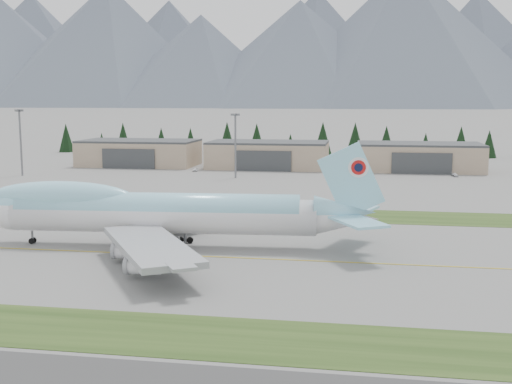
% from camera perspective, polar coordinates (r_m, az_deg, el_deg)
% --- Properties ---
extents(ground, '(7000.00, 7000.00, 0.00)m').
position_cam_1_polar(ground, '(114.59, -2.59, -5.83)').
color(ground, slate).
rests_on(ground, ground).
extents(grass_strip_near, '(400.00, 14.00, 0.08)m').
position_cam_1_polar(grass_strip_near, '(79.50, -8.48, -12.38)').
color(grass_strip_near, '#253F16').
rests_on(grass_strip_near, ground).
extents(grass_strip_far, '(400.00, 18.00, 0.08)m').
position_cam_1_polar(grass_strip_far, '(157.90, 0.84, -1.91)').
color(grass_strip_far, '#253F16').
rests_on(grass_strip_far, ground).
extents(taxiway_line_main, '(400.00, 0.40, 0.02)m').
position_cam_1_polar(taxiway_line_main, '(114.59, -2.59, -5.83)').
color(taxiway_line_main, gold).
rests_on(taxiway_line_main, ground).
extents(boeing_747_freighter, '(76.85, 66.26, 20.26)m').
position_cam_1_polar(boeing_747_freighter, '(123.01, -8.65, -1.76)').
color(boeing_747_freighter, white).
rests_on(boeing_747_freighter, ground).
extents(hangar_left, '(48.00, 26.60, 10.80)m').
position_cam_1_polar(hangar_left, '(275.83, -10.31, 3.46)').
color(hangar_left, tan).
rests_on(hangar_left, ground).
extents(hangar_center, '(48.00, 26.60, 10.80)m').
position_cam_1_polar(hangar_center, '(262.34, 1.08, 3.35)').
color(hangar_center, tan).
rests_on(hangar_center, ground).
extents(hangar_right, '(48.00, 26.60, 10.80)m').
position_cam_1_polar(hangar_right, '(260.39, 14.28, 3.06)').
color(hangar_right, tan).
rests_on(hangar_right, ground).
extents(floodlight_masts, '(200.35, 10.50, 24.16)m').
position_cam_1_polar(floodlight_masts, '(219.37, 6.97, 5.19)').
color(floodlight_masts, slate).
rests_on(floodlight_masts, ground).
extents(service_vehicle_a, '(1.58, 3.78, 1.28)m').
position_cam_1_polar(service_vehicle_a, '(250.66, -5.41, 1.84)').
color(service_vehicle_a, white).
rests_on(service_vehicle_a, ground).
extents(service_vehicle_b, '(4.02, 1.64, 1.30)m').
position_cam_1_polar(service_vehicle_b, '(230.27, 6.91, 1.25)').
color(service_vehicle_b, yellow).
rests_on(service_vehicle_b, ground).
extents(service_vehicle_c, '(2.48, 4.37, 1.19)m').
position_cam_1_polar(service_vehicle_c, '(243.51, 17.25, 1.32)').
color(service_vehicle_c, silver).
rests_on(service_vehicle_c, ground).
extents(conifer_belt, '(271.01, 13.85, 16.58)m').
position_cam_1_polar(conifer_belt, '(323.84, 3.92, 4.61)').
color(conifer_belt, black).
rests_on(conifer_belt, ground).
extents(mountain_ridge_front, '(4226.55, 1224.75, 474.80)m').
position_cam_1_polar(mountain_ridge_front, '(2314.66, 8.14, 12.89)').
color(mountain_ridge_front, '#44495B').
rests_on(mountain_ridge_front, ground).
extents(mountain_ridge_rear, '(4572.55, 1074.18, 537.09)m').
position_cam_1_polar(mountain_ridge_rear, '(3020.54, 12.15, 12.62)').
color(mountain_ridge_rear, '#44495B').
rests_on(mountain_ridge_rear, ground).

